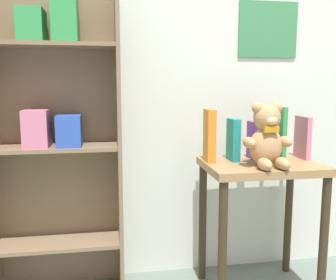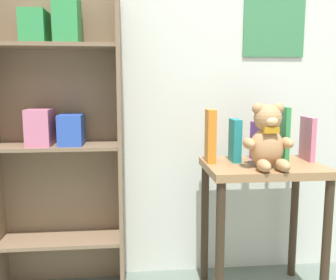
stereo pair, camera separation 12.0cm
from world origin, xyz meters
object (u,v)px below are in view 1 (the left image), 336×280
at_px(teddy_bear, 267,138).
at_px(book_standing_orange, 210,136).
at_px(book_standing_teal, 233,140).
at_px(display_table, 261,189).
at_px(book_standing_purple, 255,140).
at_px(bookshelf_side, 55,129).
at_px(book_standing_green, 279,133).
at_px(book_standing_pink, 302,137).

bearing_deg(teddy_bear, book_standing_orange, 146.65).
xyz_separation_m(book_standing_orange, book_standing_teal, (0.12, 0.00, -0.02)).
bearing_deg(display_table, book_standing_purple, 90.00).
bearing_deg(teddy_bear, bookshelf_side, 164.61).
height_order(book_standing_teal, book_standing_purple, book_standing_teal).
relative_size(bookshelf_side, teddy_bear, 5.06).
bearing_deg(teddy_bear, book_standing_purple, 84.65).
bearing_deg(display_table, book_standing_green, 32.36).
bearing_deg(book_standing_pink, teddy_bear, -147.76).
relative_size(book_standing_teal, book_standing_green, 0.78).
height_order(display_table, teddy_bear, teddy_bear).
relative_size(display_table, book_standing_orange, 2.62).
xyz_separation_m(bookshelf_side, display_table, (0.97, -0.18, -0.29)).
height_order(book_standing_orange, book_standing_pink, book_standing_orange).
xyz_separation_m(book_standing_orange, book_standing_pink, (0.48, 0.00, -0.02)).
xyz_separation_m(book_standing_green, book_standing_pink, (0.12, -0.01, -0.02)).
bearing_deg(bookshelf_side, book_standing_green, -5.32).
distance_m(display_table, book_standing_green, 0.30).
bearing_deg(book_standing_pink, book_standing_orange, -177.81).
relative_size(display_table, book_standing_green, 2.53).
distance_m(book_standing_green, book_standing_pink, 0.12).
bearing_deg(book_standing_teal, bookshelf_side, 172.80).
height_order(book_standing_orange, book_standing_purple, book_standing_orange).
bearing_deg(teddy_bear, display_table, 79.46).
bearing_deg(book_standing_green, display_table, -145.01).
relative_size(book_standing_teal, book_standing_pink, 0.97).
bearing_deg(book_standing_teal, display_table, -28.38).
bearing_deg(book_standing_pink, bookshelf_side, 176.73).
bearing_deg(teddy_bear, book_standing_pink, 30.17).
height_order(bookshelf_side, book_standing_pink, bookshelf_side).
relative_size(bookshelf_side, book_standing_green, 5.62).
height_order(display_table, book_standing_purple, book_standing_purple).
distance_m(display_table, teddy_bear, 0.27).
xyz_separation_m(teddy_bear, book_standing_pink, (0.26, 0.15, -0.03)).
distance_m(book_standing_teal, book_standing_purple, 0.12).
bearing_deg(book_standing_pink, book_standing_teal, -178.11).
relative_size(bookshelf_side, display_table, 2.23).
distance_m(bookshelf_side, book_standing_green, 1.09).
distance_m(teddy_bear, book_standing_purple, 0.17).
bearing_deg(book_standing_purple, book_standing_green, -2.80).
height_order(book_standing_green, book_standing_pink, book_standing_green).
distance_m(teddy_bear, book_standing_pink, 0.30).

